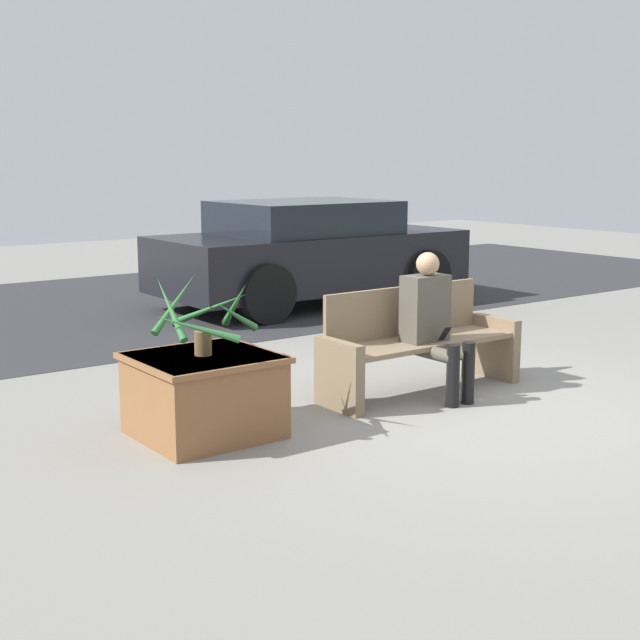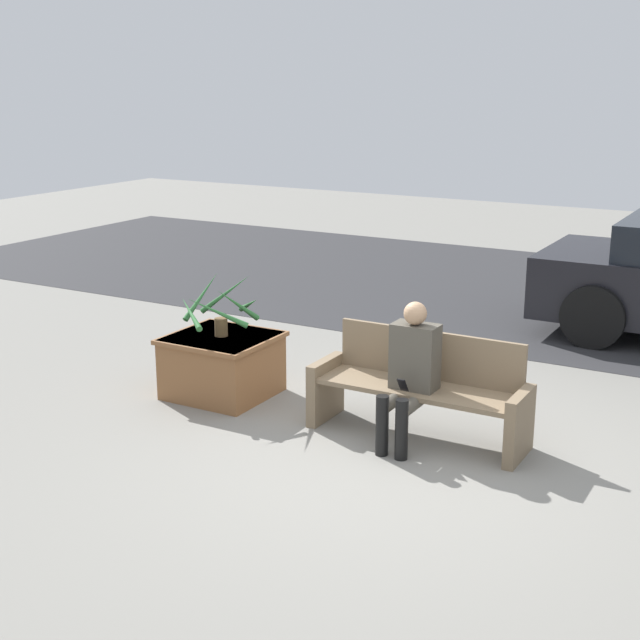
{
  "view_description": "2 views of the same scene",
  "coord_description": "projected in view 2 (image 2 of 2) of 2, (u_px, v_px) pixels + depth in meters",
  "views": [
    {
      "loc": [
        -4.95,
        -4.69,
        1.93
      ],
      "look_at": [
        -0.8,
        0.91,
        0.65
      ],
      "focal_mm": 50.0,
      "sensor_mm": 36.0,
      "label": 1
    },
    {
      "loc": [
        2.71,
        -5.83,
        2.9
      ],
      "look_at": [
        -0.96,
        0.62,
        0.88
      ],
      "focal_mm": 50.0,
      "sensor_mm": 36.0,
      "label": 2
    }
  ],
  "objects": [
    {
      "name": "road_surface",
      "position": [
        581.0,
        299.0,
        12.05
      ],
      "size": [
        20.0,
        6.0,
        0.01
      ],
      "primitive_type": "cube",
      "color": "#2D2D30",
      "rests_on": "ground_plane"
    },
    {
      "name": "planter_box",
      "position": [
        222.0,
        363.0,
        8.36
      ],
      "size": [
        0.94,
        0.9,
        0.58
      ],
      "color": "brown",
      "rests_on": "ground_plane"
    },
    {
      "name": "bench",
      "position": [
        420.0,
        389.0,
        7.37
      ],
      "size": [
        1.83,
        0.53,
        0.86
      ],
      "color": "#7A664C",
      "rests_on": "ground_plane"
    },
    {
      "name": "potted_plant",
      "position": [
        221.0,
        308.0,
        8.2
      ],
      "size": [
        0.83,
        0.83,
        0.55
      ],
      "color": "brown",
      "rests_on": "planter_box"
    },
    {
      "name": "ground_plane",
      "position": [
        388.0,
        462.0,
        6.95
      ],
      "size": [
        30.0,
        30.0,
        0.0
      ],
      "primitive_type": "plane",
      "color": "gray"
    },
    {
      "name": "person_seated",
      "position": [
        410.0,
        369.0,
        7.16
      ],
      "size": [
        0.37,
        0.58,
        1.18
      ],
      "color": "#4C473D",
      "rests_on": "ground_plane"
    }
  ]
}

